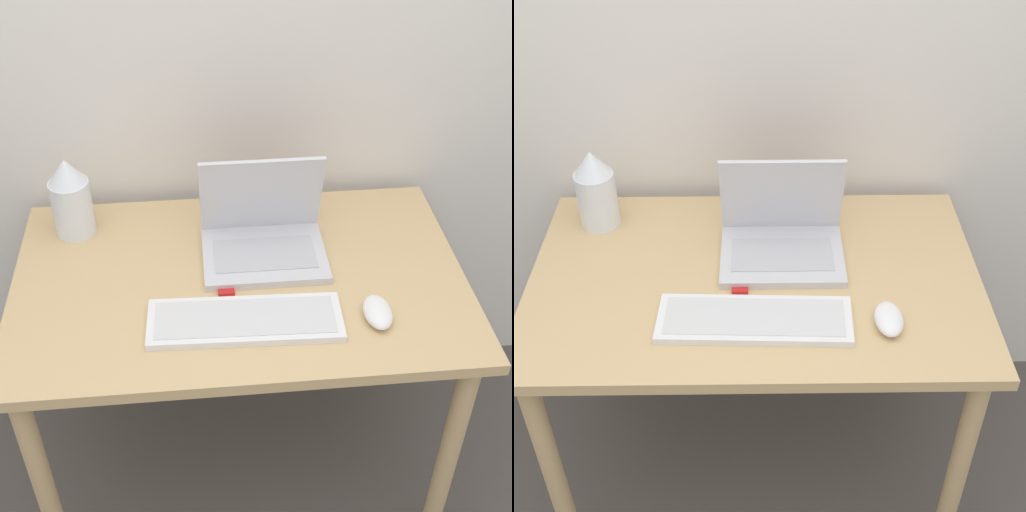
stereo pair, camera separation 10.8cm
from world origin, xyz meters
TOP-DOWN VIEW (x-y plane):
  - wall_back at (0.00, 0.77)m, footprint 6.00×0.05m
  - desk at (0.00, 0.35)m, footprint 1.10×0.70m
  - laptop at (0.07, 0.45)m, footprint 0.31×0.24m
  - keyboard at (0.00, 0.18)m, footprint 0.45×0.17m
  - mouse at (0.30, 0.17)m, footprint 0.06×0.11m
  - vase at (-0.41, 0.58)m, footprint 0.10×0.10m
  - mp3_player at (-0.04, 0.31)m, footprint 0.04×0.06m

SIDE VIEW (x-z plane):
  - desk at x=0.00m, z-range 0.27..1.00m
  - mp3_player at x=-0.04m, z-range 0.73..0.74m
  - keyboard at x=0.00m, z-range 0.73..0.75m
  - mouse at x=0.30m, z-range 0.73..0.77m
  - laptop at x=0.07m, z-range 0.66..0.91m
  - vase at x=-0.41m, z-range 0.73..0.95m
  - wall_back at x=0.00m, z-range 0.00..2.50m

